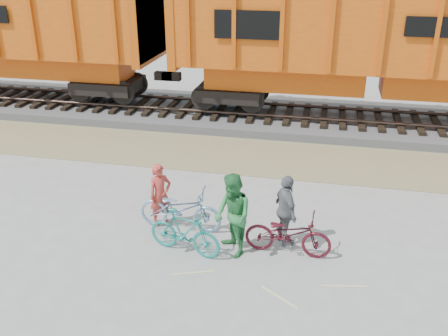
{
  "coord_description": "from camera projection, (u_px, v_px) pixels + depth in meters",
  "views": [
    {
      "loc": [
        1.37,
        -8.83,
        6.04
      ],
      "look_at": [
        -0.84,
        1.5,
        1.34
      ],
      "focal_mm": 40.0,
      "sensor_mm": 36.0,
      "label": 1
    }
  ],
  "objects": [
    {
      "name": "person_solo",
      "position": [
        160.0,
        195.0,
        11.56
      ],
      "size": [
        0.65,
        0.65,
        1.53
      ],
      "primitive_type": "imported",
      "rotation": [
        0.0,
        0.0,
        0.8
      ],
      "color": "#BF3B30",
      "rests_on": "ground"
    },
    {
      "name": "gravel_strip",
      "position": [
        277.0,
        158.0,
        15.51
      ],
      "size": [
        120.0,
        3.0,
        0.02
      ],
      "primitive_type": "cube",
      "color": "tan",
      "rests_on": "ground"
    },
    {
      "name": "hopper_car_center",
      "position": [
        377.0,
        44.0,
        16.87
      ],
      "size": [
        14.0,
        3.13,
        4.65
      ],
      "color": "black",
      "rests_on": "track"
    },
    {
      "name": "bicycle_maroon",
      "position": [
        288.0,
        234.0,
        10.54
      ],
      "size": [
        1.86,
        0.72,
        0.97
      ],
      "primitive_type": "imported",
      "rotation": [
        0.0,
        0.0,
        1.53
      ],
      "color": "#4D121C",
      "rests_on": "ground"
    },
    {
      "name": "bicycle_blue",
      "position": [
        180.0,
        209.0,
        11.48
      ],
      "size": [
        1.98,
        0.73,
        1.03
      ],
      "primitive_type": "imported",
      "rotation": [
        0.0,
        0.0,
        1.55
      ],
      "color": "#749DC1",
      "rests_on": "ground"
    },
    {
      "name": "track",
      "position": [
        289.0,
        111.0,
        18.45
      ],
      "size": [
        120.0,
        2.6,
        0.24
      ],
      "color": "black",
      "rests_on": "ballast_bed"
    },
    {
      "name": "ground",
      "position": [
        248.0,
        257.0,
        10.6
      ],
      "size": [
        120.0,
        120.0,
        0.0
      ],
      "primitive_type": "plane",
      "color": "#9E9E99",
      "rests_on": "ground"
    },
    {
      "name": "person_woman",
      "position": [
        286.0,
        211.0,
        10.78
      ],
      "size": [
        0.8,
        1.03,
        1.63
      ],
      "primitive_type": "imported",
      "rotation": [
        0.0,
        0.0,
        2.06
      ],
      "color": "slate",
      "rests_on": "ground"
    },
    {
      "name": "person_man",
      "position": [
        233.0,
        216.0,
        10.38
      ],
      "size": [
        1.08,
        1.12,
        1.83
      ],
      "primitive_type": "imported",
      "rotation": [
        0.0,
        0.0,
        -0.94
      ],
      "color": "#2E7C3E",
      "rests_on": "ground"
    },
    {
      "name": "bicycle_teal",
      "position": [
        184.0,
        232.0,
        10.56
      ],
      "size": [
        1.74,
        0.83,
        1.0
      ],
      "primitive_type": "imported",
      "rotation": [
        0.0,
        0.0,
        1.35
      ],
      "color": "#1C847A",
      "rests_on": "ground"
    },
    {
      "name": "ballast_bed",
      "position": [
        288.0,
        119.0,
        18.58
      ],
      "size": [
        120.0,
        4.0,
        0.3
      ],
      "primitive_type": "cube",
      "color": "slate",
      "rests_on": "ground"
    }
  ]
}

